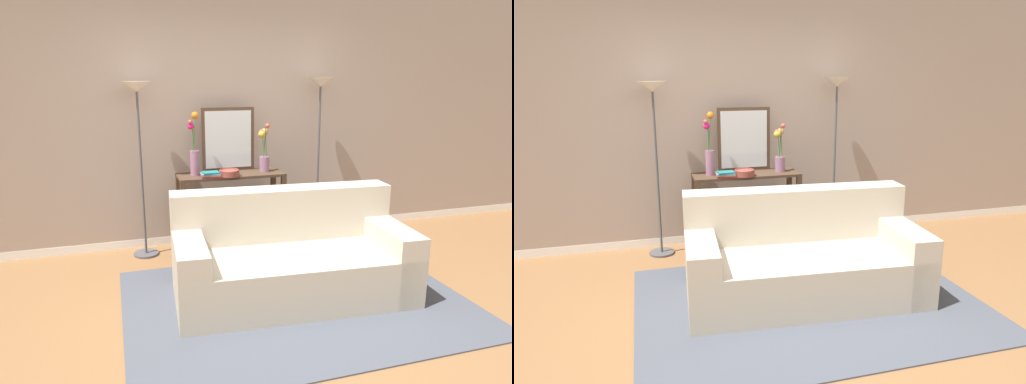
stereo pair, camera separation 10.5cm
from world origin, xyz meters
The scene contains 13 objects.
ground_plane centered at (0.00, 0.00, -0.01)m, with size 16.00×16.00×0.02m, color brown.
back_wall centered at (0.00, 2.14, 1.40)m, with size 12.00×0.15×2.81m.
area_rug centered at (0.27, 0.36, 0.01)m, with size 2.79×2.04×0.01m.
couch centered at (0.27, 0.52, 0.31)m, with size 2.01×1.06×0.88m.
console_table centered at (0.06, 1.73, 0.57)m, with size 1.11×0.38×0.84m.
floor_lamp_left centered at (-0.85, 1.82, 1.40)m, with size 0.28×0.28×1.78m.
floor_lamp_right centered at (1.10, 1.82, 1.43)m, with size 0.28×0.28×1.82m.
wall_mirror centered at (0.07, 1.89, 1.18)m, with size 0.57×0.02×0.68m.
vase_tall_flowers centered at (-0.32, 1.75, 1.09)m, with size 0.11×0.11×0.64m.
vase_short_flowers centered at (0.43, 1.73, 1.04)m, with size 0.13×0.13×0.51m.
fruit_bowl centered at (0.01, 1.60, 0.87)m, with size 0.21×0.21×0.07m.
book_stack centered at (-0.18, 1.60, 0.87)m, with size 0.21×0.15×0.06m.
book_row_under_console centered at (-0.21, 1.73, 0.06)m, with size 0.38×0.18×0.13m.
Camera 1 is at (-1.10, -2.93, 1.83)m, focal length 32.72 mm.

